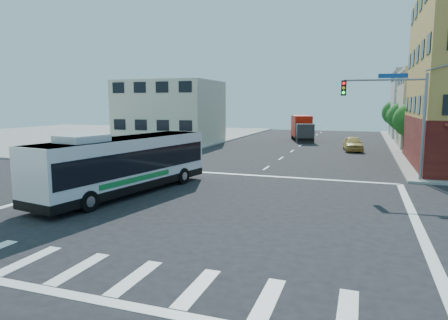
% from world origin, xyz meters
% --- Properties ---
extents(ground, '(120.00, 120.00, 0.00)m').
position_xyz_m(ground, '(0.00, 0.00, 0.00)').
color(ground, black).
rests_on(ground, ground).
extents(sidewalk_nw, '(50.00, 50.00, 0.15)m').
position_xyz_m(sidewalk_nw, '(-35.00, 35.00, 0.07)').
color(sidewalk_nw, gray).
rests_on(sidewalk_nw, ground).
extents(building_east_far, '(12.06, 10.06, 10.00)m').
position_xyz_m(building_east_far, '(16.98, 47.98, 5.01)').
color(building_east_far, '#A9AAA4').
rests_on(building_east_far, ground).
extents(building_west, '(12.06, 10.06, 8.00)m').
position_xyz_m(building_west, '(-17.02, 29.98, 4.01)').
color(building_west, beige).
rests_on(building_west, ground).
extents(signal_mast_ne, '(7.91, 1.13, 8.07)m').
position_xyz_m(signal_mast_ne, '(9.08, 10.62, 4.98)').
color(signal_mast_ne, gray).
rests_on(signal_mast_ne, ground).
extents(street_tree_a, '(3.60, 3.60, 5.53)m').
position_xyz_m(street_tree_a, '(11.90, 27.92, 3.59)').
color(street_tree_a, '#392215').
rests_on(street_tree_a, ground).
extents(street_tree_b, '(3.80, 3.80, 5.79)m').
position_xyz_m(street_tree_b, '(11.90, 35.92, 3.75)').
color(street_tree_b, '#392215').
rests_on(street_tree_b, ground).
extents(street_tree_c, '(3.40, 3.40, 5.29)m').
position_xyz_m(street_tree_c, '(11.90, 43.92, 3.46)').
color(street_tree_c, '#392215').
rests_on(street_tree_c, ground).
extents(street_tree_d, '(4.00, 4.00, 6.03)m').
position_xyz_m(street_tree_d, '(11.90, 51.92, 3.88)').
color(street_tree_d, '#392215').
rests_on(street_tree_d, ground).
extents(transit_bus, '(4.62, 12.25, 3.55)m').
position_xyz_m(transit_bus, '(-5.42, 1.49, 1.74)').
color(transit_bus, black).
rests_on(transit_bus, ground).
extents(box_truck, '(4.19, 7.95, 3.44)m').
position_xyz_m(box_truck, '(-0.77, 37.39, 1.67)').
color(box_truck, '#29292E').
rests_on(box_truck, ground).
extents(parked_car, '(2.45, 4.83, 1.58)m').
position_xyz_m(parked_car, '(6.15, 27.48, 0.79)').
color(parked_car, '#DABB5E').
rests_on(parked_car, ground).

